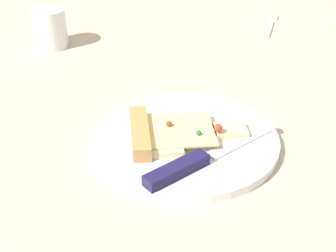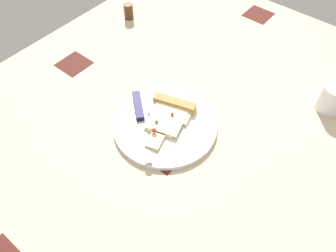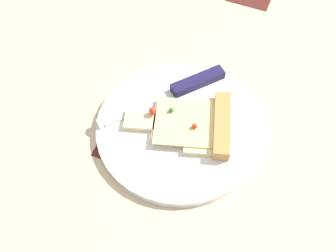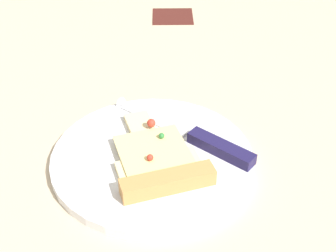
{
  "view_description": "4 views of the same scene",
  "coord_description": "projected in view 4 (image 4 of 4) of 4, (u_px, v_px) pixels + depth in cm",
  "views": [
    {
      "loc": [
        69.61,
        15.58,
        41.87
      ],
      "look_at": [
        10.34,
        3.97,
        3.39
      ],
      "focal_mm": 52.32,
      "sensor_mm": 36.0,
      "label": 1
    },
    {
      "loc": [
        -28.24,
        51.53,
        72.38
      ],
      "look_at": [
        7.54,
        7.73,
        2.98
      ],
      "focal_mm": 37.13,
      "sensor_mm": 36.0,
      "label": 2
    },
    {
      "loc": [
        -24.29,
        -5.35,
        56.55
      ],
      "look_at": [
        7.88,
        7.97,
        2.63
      ],
      "focal_mm": 42.51,
      "sensor_mm": 36.0,
      "label": 3
    },
    {
      "loc": [
        10.9,
        -42.03,
        42.41
      ],
      "look_at": [
        11.64,
        9.75,
        3.83
      ],
      "focal_mm": 49.72,
      "sensor_mm": 36.0,
      "label": 4
    }
  ],
  "objects": [
    {
      "name": "knife",
      "position": [
        194.0,
        136.0,
        0.66
      ],
      "size": [
        19.7,
        17.08,
        2.45
      ],
      "rotation": [
        0.0,
        0.0,
        0.87
      ],
      "color": "silver",
      "rests_on": "plate"
    },
    {
      "name": "pizza_slice",
      "position": [
        158.0,
        162.0,
        0.61
      ],
      "size": [
        13.74,
        18.92,
        2.53
      ],
      "rotation": [
        0.0,
        0.0,
        0.3
      ],
      "color": "beige",
      "rests_on": "plate"
    },
    {
      "name": "plate",
      "position": [
        152.0,
        158.0,
        0.64
      ],
      "size": [
        27.68,
        27.68,
        1.36
      ],
      "primitive_type": "cylinder",
      "color": "silver",
      "rests_on": "ground_plane"
    },
    {
      "name": "ground_plane",
      "position": [
        79.0,
        205.0,
        0.6
      ],
      "size": [
        132.79,
        132.79,
        3.0
      ],
      "color": "#C6B293",
      "rests_on": "ground"
    }
  ]
}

